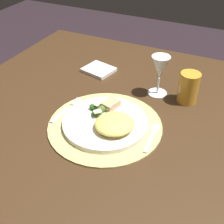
# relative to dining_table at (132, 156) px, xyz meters

# --- Properties ---
(dining_table) EXTENTS (1.30, 1.10, 0.74)m
(dining_table) POSITION_rel_dining_table_xyz_m (0.00, 0.00, 0.00)
(dining_table) COLOR #392413
(dining_table) RESTS_ON ground
(placemat) EXTENTS (0.35, 0.35, 0.01)m
(placemat) POSITION_rel_dining_table_xyz_m (-0.07, -0.06, 0.17)
(placemat) COLOR tan
(placemat) RESTS_ON dining_table
(dinner_plate) EXTENTS (0.26, 0.26, 0.02)m
(dinner_plate) POSITION_rel_dining_table_xyz_m (-0.07, -0.06, 0.18)
(dinner_plate) COLOR silver
(dinner_plate) RESTS_ON placemat
(pasta_serving) EXTENTS (0.16, 0.16, 0.03)m
(pasta_serving) POSITION_rel_dining_table_xyz_m (-0.03, -0.08, 0.20)
(pasta_serving) COLOR #E5CD5D
(pasta_serving) RESTS_ON dinner_plate
(salad_greens) EXTENTS (0.07, 0.08, 0.03)m
(salad_greens) POSITION_rel_dining_table_xyz_m (-0.11, -0.03, 0.19)
(salad_greens) COLOR #425720
(salad_greens) RESTS_ON dinner_plate
(bread_piece) EXTENTS (0.05, 0.06, 0.02)m
(bread_piece) POSITION_rel_dining_table_xyz_m (-0.09, 0.01, 0.20)
(bread_piece) COLOR tan
(bread_piece) RESTS_ON dinner_plate
(fork) EXTENTS (0.02, 0.16, 0.00)m
(fork) POSITION_rel_dining_table_xyz_m (-0.22, -0.06, 0.17)
(fork) COLOR silver
(fork) RESTS_ON placemat
(spoon) EXTENTS (0.03, 0.13, 0.01)m
(spoon) POSITION_rel_dining_table_xyz_m (0.08, -0.04, 0.17)
(spoon) COLOR silver
(spoon) RESTS_ON placemat
(napkin) EXTENTS (0.13, 0.12, 0.01)m
(napkin) POSITION_rel_dining_table_xyz_m (-0.25, 0.23, 0.17)
(napkin) COLOR white
(napkin) RESTS_ON dining_table
(wine_glass) EXTENTS (0.07, 0.07, 0.15)m
(wine_glass) POSITION_rel_dining_table_xyz_m (0.02, 0.18, 0.26)
(wine_glass) COLOR silver
(wine_glass) RESTS_ON dining_table
(amber_tumbler) EXTENTS (0.07, 0.07, 0.11)m
(amber_tumbler) POSITION_rel_dining_table_xyz_m (0.12, 0.18, 0.22)
(amber_tumbler) COLOR gold
(amber_tumbler) RESTS_ON dining_table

